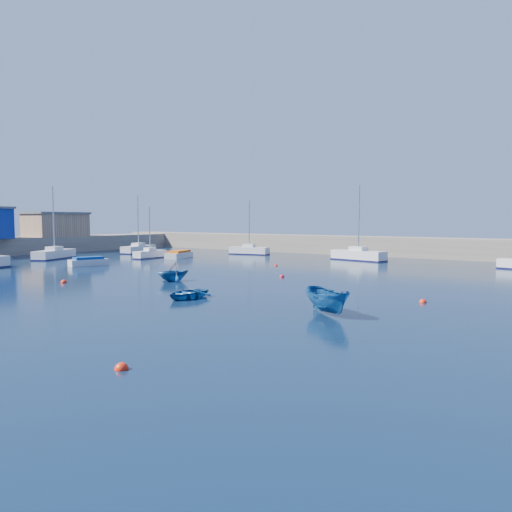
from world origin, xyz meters
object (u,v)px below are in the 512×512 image
Objects in this scene: sailboat_3 at (150,254)px; sailboat_6 at (358,255)px; sailboat_2 at (54,254)px; motorboat_2 at (179,254)px; brick_shed_a at (56,225)px; dinghy_center at (187,293)px; sailboat_4 at (138,249)px; motorboat_1 at (89,262)px; sailboat_5 at (249,250)px; dinghy_right at (328,301)px; dinghy_left at (173,272)px.

sailboat_3 is 26.27m from sailboat_6.
sailboat_2 reaches higher than motorboat_2.
dinghy_center is at bearing -23.56° from brick_shed_a.
sailboat_4 is at bearing 145.42° from motorboat_2.
motorboat_1 is (-20.20, -23.85, -0.21)m from sailboat_6.
sailboat_3 is at bearing 141.93° from dinghy_center.
sailboat_5 is 24.49m from motorboat_1.
sailboat_3 reaches higher than dinghy_right.
motorboat_1 is 1.36× the size of dinghy_center.
brick_shed_a is 61.35m from dinghy_right.
sailboat_2 is 1.07× the size of sailboat_4.
dinghy_center is at bearing -44.23° from sailboat_3.
brick_shed_a is 0.87× the size of sailboat_6.
sailboat_4 is (-0.24, 13.78, -0.03)m from sailboat_2.
sailboat_2 reaches higher than motorboat_1.
sailboat_5 is at bearing 28.00° from sailboat_2.
sailboat_2 is 1.19× the size of sailboat_5.
sailboat_6 reaches higher than motorboat_2.
sailboat_5 is 11.21m from motorboat_2.
sailboat_5 is (14.95, 21.02, -0.03)m from sailboat_2.
sailboat_2 is at bearing 179.05° from dinghy_left.
motorboat_1 is at bearing 107.08° from dinghy_right.
brick_shed_a is 26.73m from motorboat_1.
dinghy_left is (41.00, -15.22, -3.35)m from brick_shed_a.
dinghy_right is (13.53, -33.12, 0.04)m from sailboat_6.
brick_shed_a reaches higher than dinghy_right.
dinghy_left is at bearing 1.03° from motorboat_1.
sailboat_2 is 1.38× the size of sailboat_3.
sailboat_4 is 12.44m from motorboat_2.
sailboat_3 is at bearing -47.72° from sailboat_4.
brick_shed_a reaches higher than motorboat_2.
sailboat_5 reaches higher than motorboat_1.
brick_shed_a is 52.65m from dinghy_center.
sailboat_3 is 2.32× the size of dinghy_left.
dinghy_left is at bearing -164.70° from sailboat_5.
motorboat_2 is 1.79× the size of dinghy_left.
brick_shed_a reaches higher than motorboat_1.
sailboat_5 reaches higher than sailboat_3.
brick_shed_a is 2.59× the size of dinghy_center.
brick_shed_a is 46.14m from sailboat_6.
dinghy_center is (3.91, -33.69, -0.35)m from sailboat_6.
sailboat_6 is at bearing 96.77° from dinghy_left.
sailboat_4 reaches higher than brick_shed_a.
sailboat_3 is at bearing -0.11° from brick_shed_a.
sailboat_3 is 1.80× the size of dinghy_right.
sailboat_5 is 16.97m from sailboat_6.
dinghy_center is (26.89, -20.95, -0.23)m from sailboat_3.
sailboat_6 reaches higher than sailboat_4.
sailboat_4 is at bearing 104.91° from sailboat_5.
motorboat_1 is 0.83× the size of motorboat_2.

